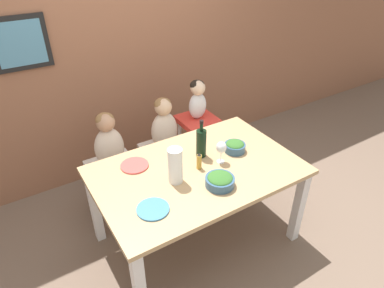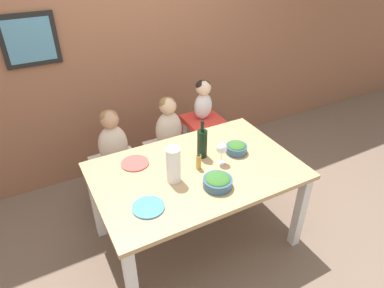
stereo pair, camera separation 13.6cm
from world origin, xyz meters
The scene contains 17 objects.
ground_plane centered at (0.00, 0.00, 0.00)m, with size 14.00×14.00×0.00m, color #705B4C.
wall_back centered at (0.00, 1.34, 1.35)m, with size 10.00×0.09×2.70m.
dining_table centered at (0.00, 0.00, 0.64)m, with size 1.52×0.98×0.74m.
chair_far_left centered at (-0.42, 0.73, 0.40)m, with size 0.41×0.40×0.48m.
chair_far_center centered at (0.10, 0.73, 0.40)m, with size 0.41×0.40×0.48m.
chair_right_highchair centered at (0.47, 0.73, 0.55)m, with size 0.35×0.34×0.70m.
person_child_left centered at (-0.42, 0.73, 0.74)m, with size 0.25×0.17×0.51m.
person_child_center centered at (0.10, 0.73, 0.74)m, with size 0.25×0.17×0.51m.
person_baby_right centered at (0.47, 0.73, 0.91)m, with size 0.18×0.14×0.38m.
wine_bottle centered at (0.12, 0.13, 0.86)m, with size 0.08×0.08×0.31m.
paper_towel_roll centered at (-0.21, -0.04, 0.87)m, with size 0.10×0.10×0.27m.
wine_glass_near centered at (0.20, -0.02, 0.87)m, with size 0.08×0.08×0.18m.
salad_bowl_large centered at (0.03, -0.24, 0.78)m, with size 0.21×0.21×0.09m.
salad_bowl_small centered at (0.38, 0.04, 0.78)m, with size 0.17×0.17×0.09m.
dinner_plate_front_left centered at (-0.47, -0.22, 0.74)m, with size 0.21×0.21×0.01m.
dinner_plate_back_left centered at (-0.38, 0.28, 0.74)m, with size 0.21×0.21×0.01m.
condiment_bottle_hot_sauce centered at (0.02, 0.00, 0.80)m, with size 0.04×0.04×0.14m.
Camera 2 is at (-0.99, -1.78, 2.28)m, focal length 32.00 mm.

